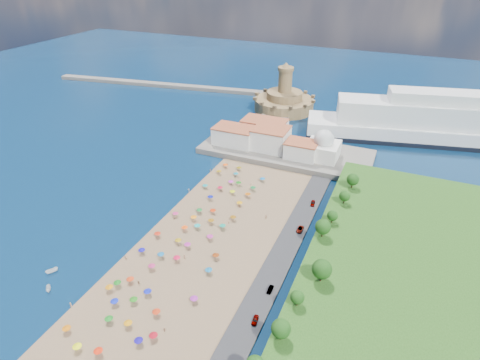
% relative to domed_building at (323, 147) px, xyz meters
% --- Properties ---
extents(ground, '(700.00, 700.00, 0.00)m').
position_rel_domed_building_xyz_m(ground, '(-30.00, -71.00, -8.97)').
color(ground, '#071938').
rests_on(ground, ground).
extents(terrace, '(90.00, 36.00, 3.00)m').
position_rel_domed_building_xyz_m(terrace, '(-20.00, 2.00, -7.47)').
color(terrace, '#59544C').
rests_on(terrace, ground).
extents(jetty, '(18.00, 70.00, 2.40)m').
position_rel_domed_building_xyz_m(jetty, '(-42.00, 37.00, -7.77)').
color(jetty, '#59544C').
rests_on(jetty, ground).
extents(breakwater, '(199.03, 34.77, 2.60)m').
position_rel_domed_building_xyz_m(breakwater, '(-140.00, 82.00, -7.67)').
color(breakwater, '#59544C').
rests_on(breakwater, ground).
extents(waterfront_buildings, '(57.00, 29.00, 11.00)m').
position_rel_domed_building_xyz_m(waterfront_buildings, '(-33.05, 2.64, -1.10)').
color(waterfront_buildings, silver).
rests_on(waterfront_buildings, terrace).
extents(domed_building, '(16.00, 16.00, 15.00)m').
position_rel_domed_building_xyz_m(domed_building, '(0.00, 0.00, 0.00)').
color(domed_building, silver).
rests_on(domed_building, terrace).
extents(fortress, '(40.00, 40.00, 32.40)m').
position_rel_domed_building_xyz_m(fortress, '(-42.00, 67.00, -2.29)').
color(fortress, '#96754B').
rests_on(fortress, ground).
extents(cruise_ship, '(163.69, 58.95, 35.50)m').
position_rel_domed_building_xyz_m(cruise_ship, '(61.73, 54.07, 1.54)').
color(cruise_ship, black).
rests_on(cruise_ship, ground).
extents(beach_parasols, '(31.95, 114.81, 2.20)m').
position_rel_domed_building_xyz_m(beach_parasols, '(-31.26, -81.92, -6.83)').
color(beach_parasols, gray).
rests_on(beach_parasols, beach).
extents(beachgoers, '(40.41, 95.02, 1.84)m').
position_rel_domed_building_xyz_m(beachgoers, '(-33.35, -73.57, -7.86)').
color(beachgoers, tan).
rests_on(beachgoers, beach).
extents(moored_boats, '(8.78, 10.71, 1.62)m').
position_rel_domed_building_xyz_m(moored_boats, '(-63.09, -119.45, -8.20)').
color(moored_boats, white).
rests_on(moored_boats, ground).
extents(parked_cars, '(2.29, 71.99, 1.42)m').
position_rel_domed_building_xyz_m(parked_cars, '(6.00, -71.69, -7.63)').
color(parked_cars, gray).
rests_on(parked_cars, promenade).
extents(hillside_trees, '(12.63, 103.87, 7.96)m').
position_rel_domed_building_xyz_m(hillside_trees, '(17.59, -80.71, 1.10)').
color(hillside_trees, '#382314').
rests_on(hillside_trees, hillside).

